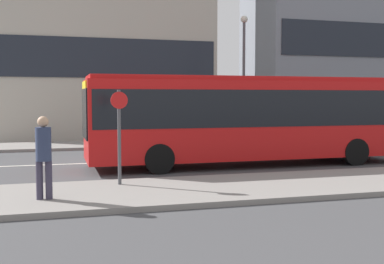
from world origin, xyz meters
TOP-DOWN VIEW (x-y plane):
  - ground_plane at (0.00, 0.00)m, footprint 120.00×120.00m
  - sidewalk_near at (0.00, -6.25)m, footprint 44.00×3.50m
  - sidewalk_far at (0.00, 6.25)m, footprint 44.00×3.50m
  - lane_centerline at (0.00, 0.00)m, footprint 41.80×0.16m
  - apartment_block_left_tower at (-0.00, 12.66)m, footprint 12.53×6.39m
  - city_bus at (3.56, -1.97)m, footprint 11.45×2.56m
  - parked_car_0 at (11.36, 3.47)m, footprint 3.99×1.80m
  - pedestrian_near_stop at (-3.34, -6.70)m, footprint 0.35×0.34m
  - bus_stop_sign at (-1.48, -5.31)m, footprint 0.44×0.12m
  - street_lamp at (6.17, 5.08)m, footprint 0.36×0.36m

SIDE VIEW (x-z plane):
  - ground_plane at x=0.00m, z-range 0.00..0.00m
  - lane_centerline at x=0.00m, z-range 0.00..0.01m
  - sidewalk_near at x=0.00m, z-range 0.00..0.13m
  - sidewalk_far at x=0.00m, z-range 0.00..0.13m
  - parked_car_0 at x=11.36m, z-range -0.03..1.25m
  - pedestrian_near_stop at x=-3.34m, z-range 0.27..2.12m
  - bus_stop_sign at x=-1.48m, z-range 0.35..2.81m
  - city_bus at x=3.56m, z-range 0.24..3.34m
  - street_lamp at x=6.17m, z-range 0.87..7.25m
  - apartment_block_left_tower at x=0.00m, z-range -0.01..16.75m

